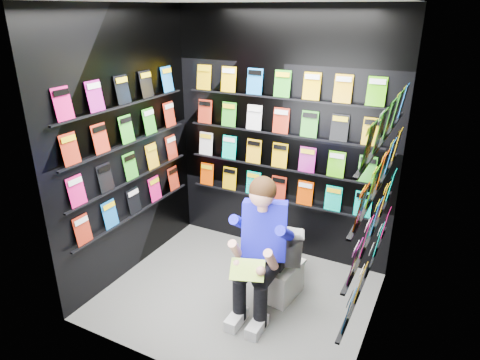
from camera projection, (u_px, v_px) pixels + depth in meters
The scene contains 14 objects.
floor at pixel (237, 295), 4.08m from camera, with size 2.40×2.40×0.00m, color slate.
ceiling at pixel (236, 1), 3.10m from camera, with size 2.40×2.40×0.00m, color white.
wall_back at pixel (281, 138), 4.42m from camera, with size 2.40×0.04×2.60m, color black.
wall_front at pixel (165, 216), 2.77m from camera, with size 2.40×0.04×2.60m, color black.
wall_left at pixel (126, 148), 4.10m from camera, with size 0.04×2.00×2.60m, color black.
wall_right at pixel (384, 195), 3.09m from camera, with size 0.04×2.00×2.60m, color black.
comics_back at pixel (280, 138), 4.39m from camera, with size 2.10×0.06×1.37m, color #E14502, non-canonical shape.
comics_left at pixel (128, 148), 4.09m from camera, with size 0.06×1.70×1.37m, color #E14502, non-canonical shape.
comics_right at pixel (380, 193), 3.10m from camera, with size 0.06×1.70×1.37m, color #E14502, non-canonical shape.
toilet at pixel (280, 250), 4.15m from camera, with size 0.42×0.75×0.73m, color white.
longbox at pixel (284, 282), 4.02m from camera, with size 0.22×0.41×0.31m, color silver.
longbox_lid at pixel (284, 267), 3.96m from camera, with size 0.24×0.43×0.03m, color silver.
reader at pixel (265, 231), 3.68m from camera, with size 0.52×0.76×1.39m, color #0804BF, non-canonical shape.
held_comic at pixel (247, 270), 3.47m from camera, with size 0.28×0.01×0.19m, color green.
Camera 1 is at (1.56, -2.98, 2.56)m, focal length 32.00 mm.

